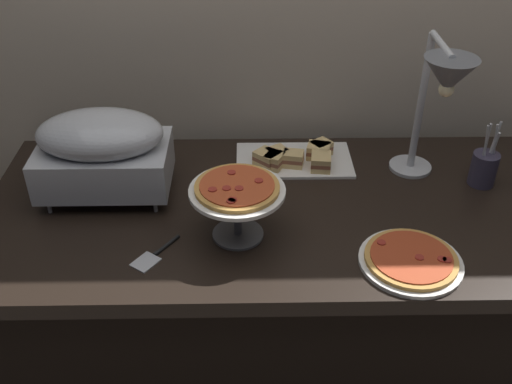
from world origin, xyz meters
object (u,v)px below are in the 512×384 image
pizza_plate_center (237,194)px  sandwich_platter (296,158)px  utensil_holder (484,168)px  heat_lamp (442,87)px  chafing_dish (102,150)px  pizza_plate_front (411,260)px  serving_spatula (156,254)px

pizza_plate_center → sandwich_platter: bearing=63.5°
utensil_holder → sandwich_platter: bearing=167.4°
heat_lamp → pizza_plate_center: heat_lamp is taller
chafing_dish → sandwich_platter: size_ratio=1.01×
chafing_dish → pizza_plate_front: bearing=-22.1°
chafing_dish → sandwich_platter: 0.64m
heat_lamp → utensil_holder: heat_lamp is taller
heat_lamp → pizza_plate_front: size_ratio=1.71×
pizza_plate_center → sandwich_platter: (0.19, 0.39, -0.12)m
sandwich_platter → serving_spatula: 0.63m
chafing_dish → pizza_plate_front: size_ratio=1.43×
pizza_plate_front → sandwich_platter: size_ratio=0.71×
pizza_plate_center → utensil_holder: 0.83m
chafing_dish → utensil_holder: (1.20, 0.03, -0.10)m
heat_lamp → pizza_plate_center: bearing=-161.6°
sandwich_platter → utensil_holder: (0.59, -0.13, 0.04)m
chafing_dish → pizza_plate_center: chafing_dish is taller
chafing_dish → utensil_holder: 1.20m
pizza_plate_front → serving_spatula: (-0.69, 0.05, -0.01)m
chafing_dish → pizza_plate_front: (0.88, -0.36, -0.14)m
heat_lamp → pizza_plate_front: (-0.11, -0.33, -0.36)m
chafing_dish → serving_spatula: (0.18, -0.31, -0.15)m
sandwich_platter → serving_spatula: bearing=-131.7°
utensil_holder → pizza_plate_center: bearing=-161.9°
pizza_plate_center → serving_spatula: bearing=-159.7°
heat_lamp → sandwich_platter: (-0.38, 0.20, -0.35)m
sandwich_platter → utensil_holder: bearing=-12.6°
pizza_plate_front → serving_spatula: pizza_plate_front is taller
heat_lamp → pizza_plate_center: (-0.58, -0.19, -0.23)m
sandwich_platter → serving_spatula: size_ratio=2.50×
pizza_plate_front → utensil_holder: 0.51m
utensil_holder → pizza_plate_front: bearing=-129.3°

